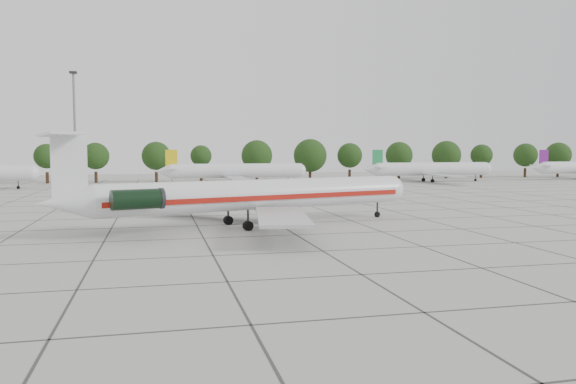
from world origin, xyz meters
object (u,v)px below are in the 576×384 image
at_px(main_airliner, 243,195).
at_px(bg_airliner_d, 431,169).
at_px(floodlight_mast, 75,120).
at_px(bg_airliner_c, 236,171).

height_order(main_airliner, bg_airliner_d, main_airliner).
relative_size(main_airliner, bg_airliner_d, 1.31).
bearing_deg(bg_airliner_d, floodlight_mast, 165.31).
height_order(bg_airliner_c, floodlight_mast, floodlight_mast).
distance_m(bg_airliner_d, floodlight_mast, 83.43).
bearing_deg(bg_airliner_d, main_airliner, -129.53).
xyz_separation_m(main_airliner, bg_airliner_c, (8.33, 64.71, -0.20)).
distance_m(main_airliner, bg_airliner_c, 65.25).
xyz_separation_m(bg_airliner_d, floodlight_mast, (-79.95, 20.96, 11.37)).
height_order(main_airliner, bg_airliner_c, main_airliner).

